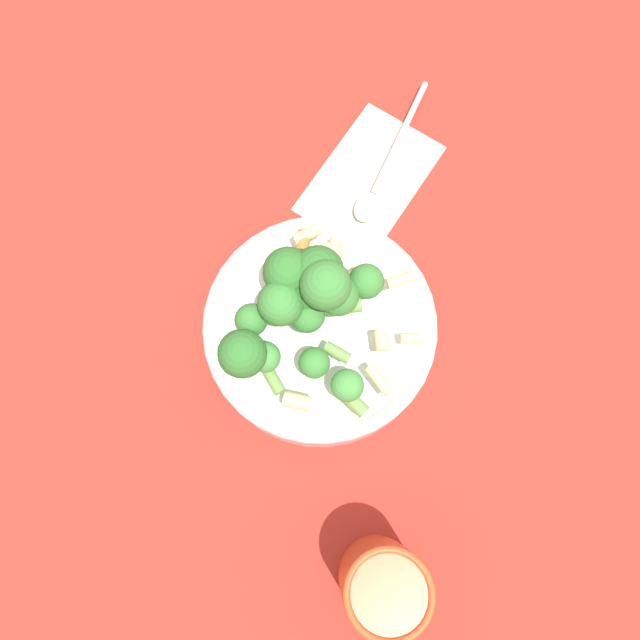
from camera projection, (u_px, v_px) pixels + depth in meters
name	position (u px, v px, depth m)	size (l,w,h in m)	color
ground_plane	(320.00, 336.00, 0.64)	(3.00, 3.00, 0.00)	#B72D23
bowl	(320.00, 329.00, 0.61)	(0.23, 0.23, 0.05)	white
pasta_salad	(305.00, 304.00, 0.55)	(0.18, 0.19, 0.09)	#8CB766
cup	(382.00, 584.00, 0.52)	(0.07, 0.07, 0.12)	#CC4C23
napkin	(370.00, 178.00, 0.68)	(0.18, 0.19, 0.01)	beige
spoon	(382.00, 176.00, 0.68)	(0.10, 0.17, 0.01)	silver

